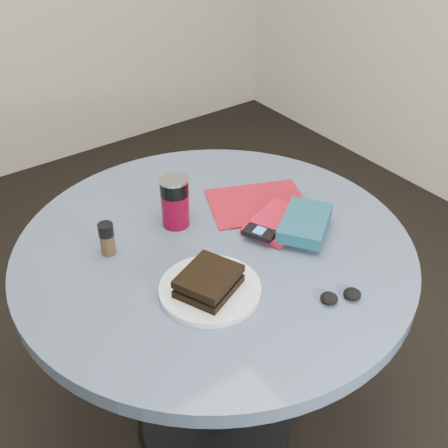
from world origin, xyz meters
TOP-DOWN VIEW (x-y plane):
  - ground at (0.00, 0.00)m, footprint 4.00×4.00m
  - table at (0.00, 0.00)m, footprint 1.00×1.00m
  - plate at (-0.11, -0.14)m, footprint 0.28×0.28m
  - sandwich at (-0.11, -0.14)m, footprint 0.16×0.15m
  - soda_can at (-0.03, 0.13)m, footprint 0.09×0.09m
  - pepper_grinder at (-0.23, 0.12)m, footprint 0.05×0.05m
  - magazine at (0.20, 0.08)m, footprint 0.32×0.29m
  - red_book at (0.18, -0.03)m, footprint 0.21×0.17m
  - novel at (0.21, -0.10)m, footprint 0.20×0.19m
  - mp3_player at (0.10, -0.06)m, footprint 0.07×0.09m
  - headphones at (0.11, -0.33)m, footprint 0.10×0.07m

SIDE VIEW (x-z plane):
  - ground at x=0.00m, z-range 0.00..0.00m
  - table at x=0.00m, z-range 0.21..0.96m
  - magazine at x=0.20m, z-range 0.75..0.75m
  - plate at x=-0.11m, z-range 0.75..0.76m
  - headphones at x=0.11m, z-range 0.75..0.77m
  - red_book at x=0.18m, z-range 0.75..0.77m
  - mp3_player at x=0.10m, z-range 0.77..0.78m
  - novel at x=0.21m, z-range 0.77..0.80m
  - sandwich at x=-0.11m, z-range 0.76..0.81m
  - pepper_grinder at x=-0.23m, z-range 0.75..0.84m
  - soda_can at x=-0.03m, z-range 0.75..0.89m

